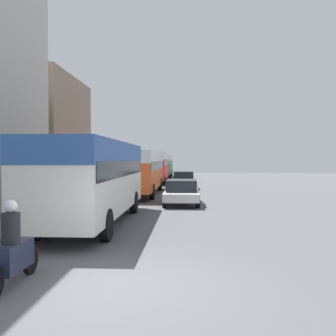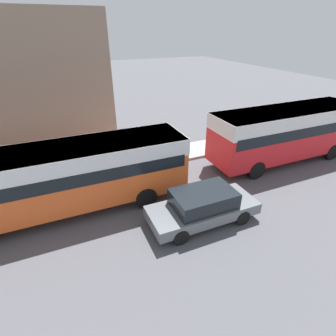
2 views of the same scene
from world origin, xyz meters
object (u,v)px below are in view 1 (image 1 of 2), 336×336
(bus_lead, at_px, (94,171))
(bus_third_in_line, at_px, (155,163))
(car_far_curb, at_px, (184,180))
(car_crossing, at_px, (182,191))
(pedestrian_near_curb, at_px, (65,186))
(pedestrian_walking_away, at_px, (128,173))
(motorcycle_behind_lead, at_px, (12,252))
(bus_rear, at_px, (162,163))
(bus_following, at_px, (141,167))

(bus_lead, xyz_separation_m, bus_third_in_line, (0.19, 24.59, 0.02))
(bus_lead, distance_m, car_far_curb, 17.59)
(car_crossing, bearing_deg, pedestrian_near_curb, 178.42)
(car_crossing, bearing_deg, pedestrian_walking_away, 107.50)
(bus_lead, relative_size, bus_third_in_line, 1.03)
(bus_third_in_line, relative_size, motorcycle_behind_lead, 4.21)
(pedestrian_near_curb, bearing_deg, motorcycle_behind_lead, -75.75)
(motorcycle_behind_lead, bearing_deg, car_crossing, 76.84)
(car_far_curb, bearing_deg, bus_third_in_line, 112.87)
(pedestrian_walking_away, bearing_deg, bus_rear, 74.83)
(bus_rear, xyz_separation_m, car_crossing, (3.11, -29.95, -1.22))
(car_crossing, relative_size, car_far_curb, 0.90)
(bus_rear, distance_m, car_far_curb, 19.27)
(bus_third_in_line, height_order, motorcycle_behind_lead, bus_third_in_line)
(bus_following, height_order, pedestrian_walking_away, bus_following)
(motorcycle_behind_lead, xyz_separation_m, car_crossing, (3.12, 13.35, 0.04))
(bus_third_in_line, distance_m, pedestrian_near_curb, 18.50)
(bus_third_in_line, distance_m, pedestrian_walking_away, 3.24)
(bus_following, relative_size, motorcycle_behind_lead, 4.85)
(bus_following, bearing_deg, bus_rear, 90.32)
(bus_rear, bearing_deg, bus_third_in_line, -89.90)
(bus_lead, relative_size, bus_following, 0.89)
(bus_lead, xyz_separation_m, car_far_curb, (3.29, 17.23, -1.28))
(bus_third_in_line, relative_size, pedestrian_walking_away, 5.45)
(car_crossing, height_order, pedestrian_near_curb, pedestrian_near_curb)
(motorcycle_behind_lead, bearing_deg, pedestrian_near_curb, 104.25)
(motorcycle_behind_lead, height_order, pedestrian_near_curb, pedestrian_near_curb)
(bus_rear, xyz_separation_m, pedestrian_walking_away, (-2.93, -10.80, -0.92))
(bus_following, height_order, bus_rear, bus_following)
(bus_lead, distance_m, bus_rear, 36.21)
(pedestrian_walking_away, bearing_deg, bus_third_in_line, -15.66)
(bus_following, xyz_separation_m, pedestrian_near_curb, (-3.58, -5.59, -0.98))
(bus_rear, bearing_deg, motorcycle_behind_lead, -90.01)
(bus_following, relative_size, pedestrian_walking_away, 6.27)
(motorcycle_behind_lead, relative_size, pedestrian_walking_away, 1.29)
(bus_following, height_order, motorcycle_behind_lead, bus_following)
(bus_following, relative_size, bus_third_in_line, 1.15)
(bus_following, xyz_separation_m, motorcycle_behind_lead, (-0.15, -19.13, -1.28))
(motorcycle_behind_lead, bearing_deg, bus_lead, 91.25)
(bus_lead, height_order, bus_third_in_line, bus_third_in_line)
(bus_third_in_line, height_order, pedestrian_near_curb, bus_third_in_line)
(bus_lead, relative_size, pedestrian_near_curb, 5.94)
(bus_rear, distance_m, pedestrian_near_curb, 29.99)
(bus_third_in_line, height_order, car_crossing, bus_third_in_line)
(car_far_curb, bearing_deg, pedestrian_walking_away, 126.49)
(bus_following, xyz_separation_m, bus_rear, (-0.14, 24.18, -0.02))
(car_far_curb, height_order, pedestrian_walking_away, pedestrian_walking_away)
(car_far_curb, height_order, pedestrian_near_curb, pedestrian_near_curb)
(pedestrian_walking_away, bearing_deg, car_far_curb, -53.51)
(motorcycle_behind_lead, relative_size, pedestrian_near_curb, 1.37)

